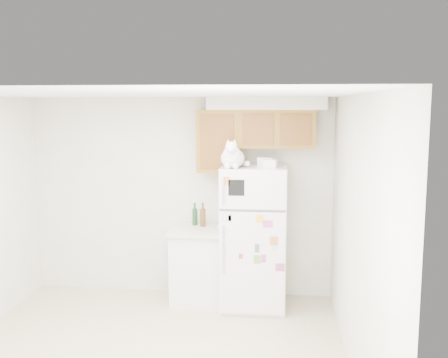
# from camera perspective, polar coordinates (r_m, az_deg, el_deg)

# --- Properties ---
(room_shell) EXTENTS (3.84, 4.04, 2.52)m
(room_shell) POSITION_cam_1_polar(r_m,az_deg,el_deg) (4.89, -7.11, -0.63)
(room_shell) COLOR silver
(room_shell) RESTS_ON ground_plane
(refrigerator) EXTENTS (0.76, 0.78, 1.70)m
(refrigerator) POSITION_cam_1_polar(r_m,az_deg,el_deg) (6.27, 3.25, -6.31)
(refrigerator) COLOR white
(refrigerator) RESTS_ON ground_plane
(base_counter) EXTENTS (0.64, 0.64, 0.92)m
(base_counter) POSITION_cam_1_polar(r_m,az_deg,el_deg) (6.51, -2.90, -9.31)
(base_counter) COLOR white
(base_counter) RESTS_ON ground_plane
(cat) EXTENTS (0.33, 0.48, 0.34)m
(cat) POSITION_cam_1_polar(r_m,az_deg,el_deg) (5.90, 0.94, 2.43)
(cat) COLOR white
(cat) RESTS_ON refrigerator
(storage_box_back) EXTENTS (0.21, 0.18, 0.10)m
(storage_box_back) POSITION_cam_1_polar(r_m,az_deg,el_deg) (6.13, 4.62, 1.89)
(storage_box_back) COLOR white
(storage_box_back) RESTS_ON refrigerator
(storage_box_front) EXTENTS (0.17, 0.14, 0.09)m
(storage_box_front) POSITION_cam_1_polar(r_m,az_deg,el_deg) (6.00, 5.06, 1.70)
(storage_box_front) COLOR white
(storage_box_front) RESTS_ON refrigerator
(bottle_green) EXTENTS (0.07, 0.07, 0.28)m
(bottle_green) POSITION_cam_1_polar(r_m,az_deg,el_deg) (6.55, -3.19, -3.82)
(bottle_green) COLOR #19381E
(bottle_green) RESTS_ON base_counter
(bottle_amber) EXTENTS (0.07, 0.07, 0.30)m
(bottle_amber) POSITION_cam_1_polar(r_m,az_deg,el_deg) (6.46, -2.32, -3.89)
(bottle_amber) COLOR #593814
(bottle_amber) RESTS_ON base_counter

